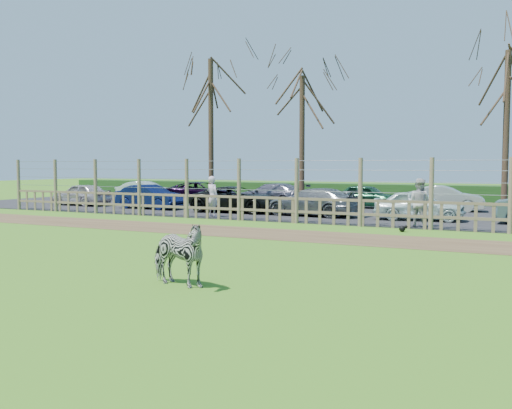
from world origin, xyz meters
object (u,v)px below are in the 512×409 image
at_px(tree_right, 507,93).
at_px(car_2, 237,199).
at_px(car_8, 202,192).
at_px(car_1, 150,197).
at_px(car_4, 419,205).
at_px(car_0, 81,194).
at_px(car_3, 312,202).
at_px(car_10, 367,196).
at_px(visitor_a, 212,196).
at_px(tree_mid, 302,110).
at_px(visitor_b, 419,203).
at_px(crow, 403,228).
at_px(car_9, 271,194).
at_px(car_7, 146,191).
at_px(tree_left, 211,97).
at_px(zebra, 177,254).
at_px(car_11, 445,198).

xyz_separation_m(tree_right, car_2, (-11.27, -2.94, -4.60)).
bearing_deg(car_8, car_2, -139.57).
bearing_deg(car_1, tree_right, -75.91).
bearing_deg(car_4, car_0, 82.28).
relative_size(car_3, car_10, 1.17).
distance_m(visitor_a, car_2, 2.46).
bearing_deg(tree_mid, tree_right, 3.18).
bearing_deg(visitor_a, car_10, -101.66).
xyz_separation_m(car_2, car_3, (3.81, -0.19, 0.00)).
height_order(visitor_b, car_4, visitor_b).
relative_size(tree_right, crow, 25.93).
distance_m(car_1, car_4, 13.25).
bearing_deg(tree_right, car_3, -157.24).
height_order(car_2, car_9, same).
distance_m(tree_right, visitor_a, 13.09).
xyz_separation_m(car_7, car_10, (13.50, 0.62, 0.00)).
relative_size(tree_left, car_0, 2.24).
distance_m(visitor_a, car_0, 10.24).
height_order(car_3, car_7, same).
bearing_deg(crow, tree_mid, 133.89).
height_order(car_1, car_4, same).
distance_m(zebra, crow, 10.69).
relative_size(visitor_b, car_8, 0.40).
xyz_separation_m(car_4, car_10, (-3.60, 5.44, 0.00)).
xyz_separation_m(tree_right, car_7, (-20.04, 1.73, -4.60)).
height_order(tree_left, zebra, tree_left).
bearing_deg(car_10, car_8, 92.21).
xyz_separation_m(tree_mid, crow, (6.25, -6.50, -4.75)).
xyz_separation_m(car_2, car_11, (8.55, 5.17, 0.00)).
relative_size(zebra, car_3, 0.35).
relative_size(car_0, car_10, 1.00).
bearing_deg(tree_left, visitor_b, -19.88).
distance_m(visitor_b, car_0, 18.69).
bearing_deg(car_3, car_2, -86.80).
relative_size(visitor_a, visitor_b, 1.00).
bearing_deg(car_9, visitor_b, 56.61).
bearing_deg(tree_left, car_9, 63.02).
xyz_separation_m(car_0, car_9, (9.23, 4.63, 0.00)).
bearing_deg(car_7, crow, -123.76).
bearing_deg(car_9, car_2, 11.00).
xyz_separation_m(tree_right, car_9, (-11.77, 1.90, -4.60)).
relative_size(tree_left, car_1, 2.16).
distance_m(visitor_a, car_9, 7.32).
relative_size(zebra, car_4, 0.41).
relative_size(car_4, car_9, 0.85).
bearing_deg(car_11, car_9, 86.64).
bearing_deg(car_1, car_0, 90.41).
relative_size(car_2, car_11, 1.19).
relative_size(car_8, car_10, 1.23).
bearing_deg(zebra, tree_right, -4.92).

